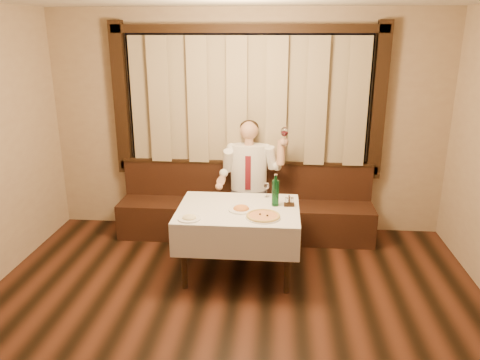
# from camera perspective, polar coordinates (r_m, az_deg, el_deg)

# --- Properties ---
(room) EXTENTS (5.01, 6.01, 2.81)m
(room) POSITION_cam_1_polar(r_m,az_deg,el_deg) (3.98, -1.14, 2.77)
(room) COLOR black
(room) RESTS_ON ground
(banquette) EXTENTS (3.20, 0.61, 0.94)m
(banquette) POSITION_cam_1_polar(r_m,az_deg,el_deg) (6.02, 0.66, -3.87)
(banquette) COLOR black
(banquette) RESTS_ON ground
(dining_table) EXTENTS (1.27, 0.97, 0.76)m
(dining_table) POSITION_cam_1_polar(r_m,az_deg,el_deg) (4.94, -0.20, -4.56)
(dining_table) COLOR black
(dining_table) RESTS_ON ground
(pizza) EXTENTS (0.36, 0.36, 0.04)m
(pizza) POSITION_cam_1_polar(r_m,az_deg,el_deg) (4.66, 2.84, -4.41)
(pizza) COLOR white
(pizza) RESTS_ON dining_table
(pasta_red) EXTENTS (0.27, 0.27, 0.09)m
(pasta_red) POSITION_cam_1_polar(r_m,az_deg,el_deg) (4.83, 0.15, -3.29)
(pasta_red) COLOR white
(pasta_red) RESTS_ON dining_table
(pasta_cream) EXTENTS (0.23, 0.23, 0.08)m
(pasta_cream) POSITION_cam_1_polar(r_m,az_deg,el_deg) (4.63, -6.21, -4.41)
(pasta_cream) COLOR white
(pasta_cream) RESTS_ON dining_table
(green_bottle) EXTENTS (0.08, 0.08, 0.35)m
(green_bottle) POSITION_cam_1_polar(r_m,az_deg,el_deg) (4.93, 4.34, -1.51)
(green_bottle) COLOR #115024
(green_bottle) RESTS_ON dining_table
(table_wine_glass) EXTENTS (0.06, 0.06, 0.17)m
(table_wine_glass) POSITION_cam_1_polar(r_m,az_deg,el_deg) (5.18, 3.28, -0.81)
(table_wine_glass) COLOR white
(table_wine_glass) RESTS_ON dining_table
(cruet_caddy) EXTENTS (0.11, 0.07, 0.11)m
(cruet_caddy) POSITION_cam_1_polar(r_m,az_deg,el_deg) (4.97, 6.01, -2.75)
(cruet_caddy) COLOR black
(cruet_caddy) RESTS_ON dining_table
(seated_man) EXTENTS (0.84, 0.63, 1.49)m
(seated_man) POSITION_cam_1_polar(r_m,az_deg,el_deg) (5.75, 1.10, 0.87)
(seated_man) COLOR black
(seated_man) RESTS_ON ground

